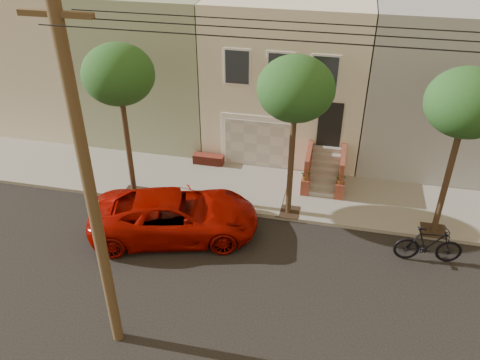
# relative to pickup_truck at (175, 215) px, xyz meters

# --- Properties ---
(ground) EXTENTS (90.00, 90.00, 0.00)m
(ground) POSITION_rel_pickup_truck_xyz_m (2.94, -1.82, -0.85)
(ground) COLOR black
(ground) RESTS_ON ground
(sidewalk) EXTENTS (40.00, 3.70, 0.15)m
(sidewalk) POSITION_rel_pickup_truck_xyz_m (2.94, 3.53, -0.77)
(sidewalk) COLOR gray
(sidewalk) RESTS_ON ground
(house_row) EXTENTS (33.10, 11.70, 7.00)m
(house_row) POSITION_rel_pickup_truck_xyz_m (2.94, 9.37, 2.80)
(house_row) COLOR beige
(house_row) RESTS_ON sidewalk
(tree_left) EXTENTS (2.70, 2.57, 6.30)m
(tree_left) POSITION_rel_pickup_truck_xyz_m (-2.56, 2.08, 4.41)
(tree_left) COLOR #2D2116
(tree_left) RESTS_ON sidewalk
(tree_mid) EXTENTS (2.70, 2.57, 6.30)m
(tree_mid) POSITION_rel_pickup_truck_xyz_m (3.94, 2.08, 4.41)
(tree_mid) COLOR #2D2116
(tree_mid) RESTS_ON sidewalk
(tree_right) EXTENTS (2.70, 2.57, 6.30)m
(tree_right) POSITION_rel_pickup_truck_xyz_m (9.44, 2.08, 4.41)
(tree_right) COLOR #2D2116
(tree_right) RESTS_ON sidewalk
(pickup_truck) EXTENTS (6.64, 4.35, 1.70)m
(pickup_truck) POSITION_rel_pickup_truck_xyz_m (0.00, 0.00, 0.00)
(pickup_truck) COLOR #950903
(pickup_truck) RESTS_ON ground
(motorcycle) EXTENTS (2.38, 0.91, 1.40)m
(motorcycle) POSITION_rel_pickup_truck_xyz_m (9.00, 0.47, -0.15)
(motorcycle) COLOR black
(motorcycle) RESTS_ON ground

